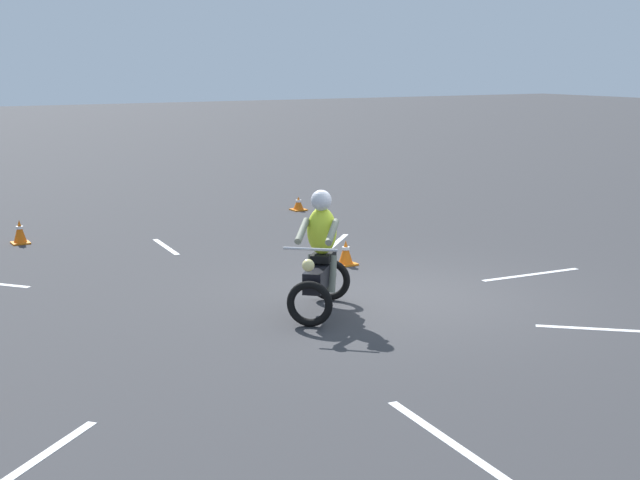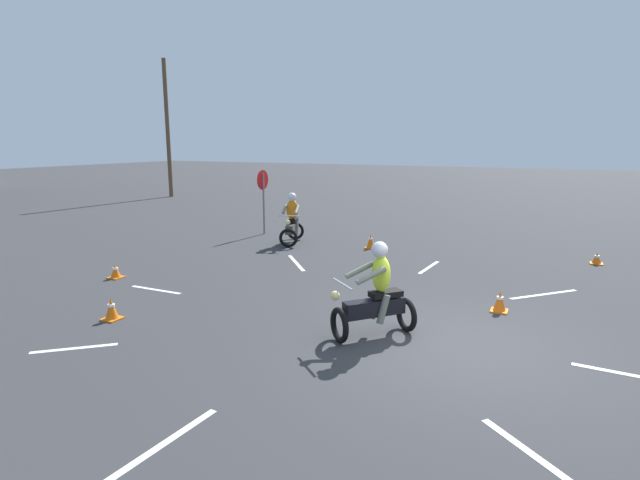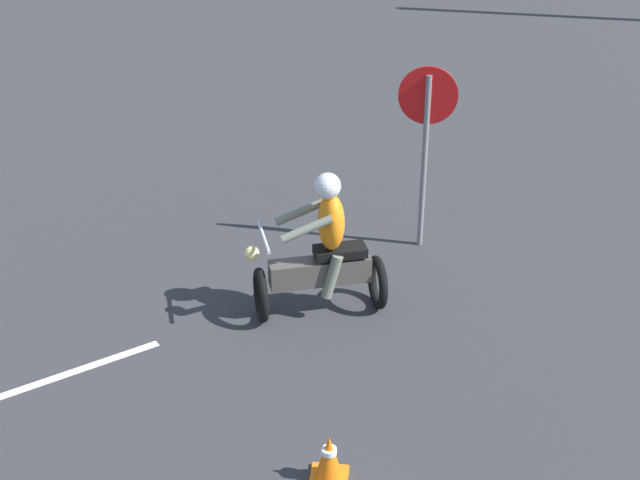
% 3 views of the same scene
% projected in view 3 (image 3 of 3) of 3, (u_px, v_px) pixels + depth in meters
% --- Properties ---
extents(motorcycle_rider_background, '(1.55, 1.04, 1.66)m').
position_uv_depth(motorcycle_rider_background, '(323.00, 254.00, 9.51)').
color(motorcycle_rider_background, black).
rests_on(motorcycle_rider_background, ground).
extents(stop_sign, '(0.70, 0.08, 2.30)m').
position_uv_depth(stop_sign, '(427.00, 121.00, 10.49)').
color(stop_sign, slate).
rests_on(stop_sign, ground).
extents(traffic_cone_far_right, '(0.32, 0.32, 0.45)m').
position_uv_depth(traffic_cone_far_right, '(329.00, 459.00, 7.42)').
color(traffic_cone_far_right, orange).
rests_on(traffic_cone_far_right, ground).
extents(lane_stripe_ne, '(1.49, 1.28, 0.01)m').
position_uv_depth(lane_stripe_ne, '(71.00, 372.00, 8.84)').
color(lane_stripe_ne, silver).
rests_on(lane_stripe_ne, ground).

